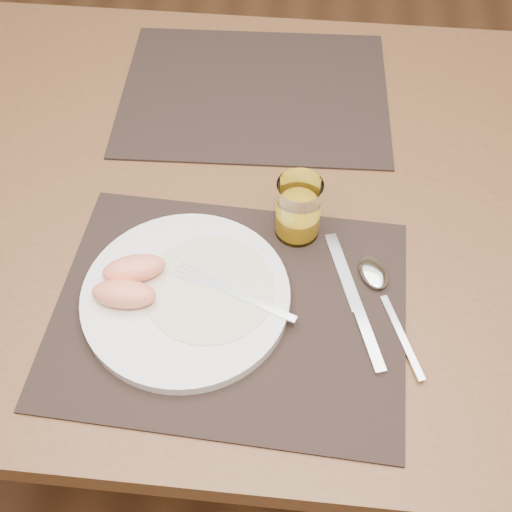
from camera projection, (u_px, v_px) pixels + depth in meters
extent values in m
plane|color=#54341C|center=(257.00, 400.00, 1.56)|extent=(5.00, 5.00, 0.00)
cube|color=brown|center=(258.00, 197.00, 0.98)|extent=(1.40, 0.90, 0.04)
cylinder|color=brown|center=(16.00, 170.00, 1.54)|extent=(0.06, 0.06, 0.71)
cube|color=black|center=(230.00, 310.00, 0.83)|extent=(0.46, 0.37, 0.00)
cube|color=black|center=(255.00, 92.00, 1.09)|extent=(0.46, 0.37, 0.00)
cylinder|color=white|center=(186.00, 296.00, 0.83)|extent=(0.27, 0.27, 0.02)
cylinder|color=white|center=(210.00, 288.00, 0.83)|extent=(0.17, 0.17, 0.00)
cube|color=silver|center=(255.00, 302.00, 0.81)|extent=(0.11, 0.05, 0.00)
cube|color=silver|center=(208.00, 281.00, 0.83)|extent=(0.03, 0.02, 0.00)
cube|color=silver|center=(188.00, 272.00, 0.84)|extent=(0.04, 0.04, 0.00)
cube|color=silver|center=(343.00, 272.00, 0.86)|extent=(0.06, 0.13, 0.00)
cube|color=silver|center=(369.00, 341.00, 0.80)|extent=(0.04, 0.09, 0.01)
cube|color=silver|center=(402.00, 337.00, 0.80)|extent=(0.05, 0.12, 0.00)
ellipsoid|color=silver|center=(373.00, 272.00, 0.86)|extent=(0.05, 0.07, 0.01)
cylinder|color=white|center=(298.00, 209.00, 0.87)|extent=(0.06, 0.06, 0.09)
cylinder|color=gold|center=(297.00, 221.00, 0.89)|extent=(0.05, 0.05, 0.03)
ellipsoid|color=#FF9168|center=(124.00, 294.00, 0.80)|extent=(0.08, 0.04, 0.03)
ellipsoid|color=#FF9168|center=(134.00, 269.00, 0.83)|extent=(0.09, 0.06, 0.03)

